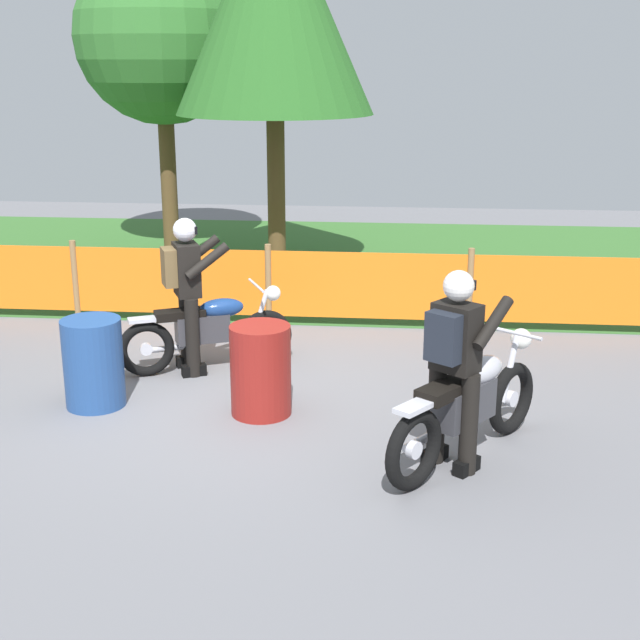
% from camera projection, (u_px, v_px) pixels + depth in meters
% --- Properties ---
extents(ground, '(24.00, 24.00, 0.02)m').
position_uv_depth(ground, '(230.00, 401.00, 8.72)').
color(ground, slate).
extents(grass_verge, '(24.00, 7.32, 0.01)m').
position_uv_depth(grass_verge, '(302.00, 261.00, 14.68)').
color(grass_verge, '#386B2D').
rests_on(grass_verge, ground).
extents(barrier_fence, '(10.20, 0.08, 1.05)m').
position_uv_depth(barrier_fence, '(268.00, 284.00, 11.03)').
color(barrier_fence, olive).
rests_on(barrier_fence, ground).
extents(tree_leftmost, '(2.92, 2.92, 5.11)m').
position_uv_depth(tree_leftmost, '(162.00, 37.00, 14.52)').
color(tree_leftmost, brown).
rests_on(tree_leftmost, ground).
extents(motorcycle_lead, '(1.80, 0.96, 0.92)m').
position_uv_depth(motorcycle_lead, '(208.00, 330.00, 9.47)').
color(motorcycle_lead, black).
rests_on(motorcycle_lead, ground).
extents(motorcycle_trailing, '(1.38, 1.77, 1.01)m').
position_uv_depth(motorcycle_trailing, '(468.00, 405.00, 7.31)').
color(motorcycle_trailing, black).
rests_on(motorcycle_trailing, ground).
extents(rider_lead, '(0.78, 0.69, 1.69)m').
position_uv_depth(rider_lead, '(187.00, 287.00, 9.25)').
color(rider_lead, black).
rests_on(rider_lead, ground).
extents(rider_trailing, '(0.73, 0.78, 1.69)m').
position_uv_depth(rider_trailing, '(455.00, 360.00, 7.01)').
color(rider_trailing, black).
rests_on(rider_trailing, ground).
extents(oil_drum, '(0.58, 0.58, 0.88)m').
position_uv_depth(oil_drum, '(261.00, 370.00, 8.26)').
color(oil_drum, maroon).
rests_on(oil_drum, ground).
extents(spare_drum, '(0.58, 0.58, 0.88)m').
position_uv_depth(spare_drum, '(93.00, 363.00, 8.46)').
color(spare_drum, navy).
rests_on(spare_drum, ground).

